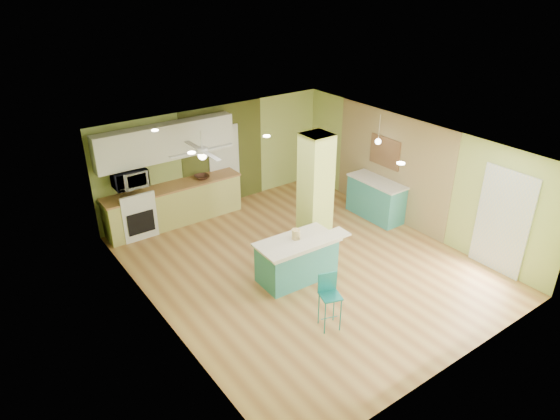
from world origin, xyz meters
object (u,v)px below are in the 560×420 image
at_px(side_counter, 376,199).
at_px(fruit_bowl, 202,177).
at_px(canister, 296,234).
at_px(peninsula, 297,259).
at_px(bar_stool, 329,292).

relative_size(side_counter, fruit_bowl, 4.28).
distance_m(side_counter, fruit_bowl, 4.13).
relative_size(fruit_bowl, canister, 1.78).
height_order(peninsula, bar_stool, bar_stool).
xyz_separation_m(peninsula, canister, (0.04, 0.10, 0.48)).
xyz_separation_m(side_counter, fruit_bowl, (-3.27, 2.47, 0.51)).
bearing_deg(side_counter, canister, -163.96).
bearing_deg(canister, side_counter, 16.04).
bearing_deg(canister, peninsula, -110.78).
height_order(side_counter, canister, canister).
height_order(peninsula, fruit_bowl, fruit_bowl).
bearing_deg(canister, bar_stool, -107.24).
xyz_separation_m(side_counter, canister, (-3.06, -0.88, 0.44)).
height_order(peninsula, side_counter, same).
bearing_deg(bar_stool, canister, 90.64).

